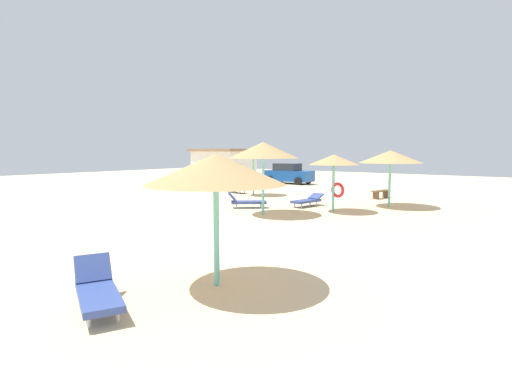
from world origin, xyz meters
TOP-DOWN VIEW (x-y plane):
  - ground_plane at (0.00, 0.00)m, footprint 80.00×80.00m
  - parasol_0 at (1.03, 7.43)m, footprint 2.27×2.27m
  - parasol_1 at (-1.03, 4.82)m, footprint 3.05×3.05m
  - parasol_2 at (-6.10, 10.56)m, footprint 2.34×2.34m
  - parasol_3 at (3.80, -3.20)m, footprint 2.86×2.86m
  - parasol_4 at (2.46, 10.66)m, footprint 3.06×3.06m
  - lounger_0 at (-0.79, 8.24)m, footprint 0.91×1.99m
  - lounger_1 at (-2.88, 5.89)m, footprint 1.81×1.72m
  - lounger_2 at (-7.94, 10.92)m, footprint 2.01×1.04m
  - lounger_3 at (2.99, -5.38)m, footprint 1.95×1.34m
  - bench_0 at (0.88, 13.78)m, footprint 0.64×1.55m
  - parked_car at (-9.25, 19.41)m, footprint 4.08×2.14m
  - beach_cabana at (-11.94, 14.19)m, footprint 4.53×3.55m

SIDE VIEW (x-z plane):
  - ground_plane at x=0.00m, z-range 0.00..0.00m
  - lounger_0 at x=-0.79m, z-range 0.00..0.61m
  - lounger_2 at x=-7.94m, z-range -0.01..0.63m
  - lounger_1 at x=-2.88m, z-range -0.07..0.71m
  - lounger_3 at x=2.99m, z-range -0.08..0.73m
  - bench_0 at x=0.88m, z-range 0.10..0.59m
  - parked_car at x=-9.25m, z-range -0.04..1.68m
  - beach_cabana at x=-11.94m, z-range 0.02..2.96m
  - parasol_0 at x=1.03m, z-range 1.02..3.63m
  - parasol_3 at x=3.80m, z-range 1.04..3.76m
  - parasol_4 at x=2.46m, z-range 1.08..3.88m
  - parasol_2 at x=-6.10m, z-range 1.13..4.03m
  - parasol_1 at x=-1.03m, z-range 1.22..4.37m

